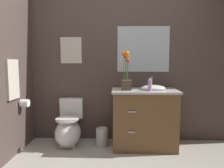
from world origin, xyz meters
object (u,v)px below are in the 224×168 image
Objects in this scene: trash_bin at (102,137)px; wall_mirror at (143,49)px; flower_vase at (126,78)px; wall_poster at (71,50)px; soap_bottle at (150,85)px; vanity_cabinet at (144,118)px; toilet at (69,129)px; toilet_paper_roll at (25,103)px; hanging_towel at (13,79)px.

wall_mirror is (0.63, 0.28, 1.31)m from trash_bin.
wall_poster reaches higher than flower_vase.
soap_bottle is at bearing -12.78° from trash_bin.
vanity_cabinet is at bearing -1.39° from trash_bin.
vanity_cabinet reaches higher than toilet.
toilet_paper_roll is at bearing -174.95° from flower_vase.
wall_mirror reaches higher than soap_bottle.
trash_bin is 0.52× the size of hanging_towel.
vanity_cabinet is (1.13, -0.03, 0.20)m from toilet.
trash_bin is 1.49m from hanging_towel.
hanging_towel is (-0.62, -0.39, 0.79)m from toilet.
flower_vase reaches higher than soap_bottle.
wall_mirror is at bearing 0.00° from wall_poster.
soap_bottle is at bearing -7.93° from toilet.
vanity_cabinet is 2.54× the size of wall_poster.
hanging_towel is (-1.48, -0.32, -0.00)m from flower_vase.
wall_poster is 0.99m from hanging_towel.
toilet is 1.08m from hanging_towel.
vanity_cabinet is at bearing 9.17° from flower_vase.
wall_mirror is (-0.05, 0.43, 0.51)m from soap_bottle.
wall_mirror is 1.92m from toilet_paper_roll.
hanging_towel is at bearing -172.92° from soap_bottle.
wall_mirror is 1.92m from hanging_towel.
vanity_cabinet is 0.65m from flower_vase.
wall_poster is at bearing 180.00° from wall_mirror.
toilet_paper_roll is (-1.43, -0.13, -0.35)m from flower_vase.
wall_poster is at bearing 46.56° from hanging_towel.
soap_bottle is 1.35m from wall_poster.
wall_mirror is at bearing 90.53° from vanity_cabinet.
vanity_cabinet is 0.70m from trash_bin.
vanity_cabinet is at bearing -1.34° from toilet.
wall_mirror is at bearing 20.53° from hanging_towel.
toilet is 3.95× the size of soap_bottle.
trash_bin is at bearing 167.22° from soap_bottle.
toilet is 2.54× the size of trash_bin.
trash_bin is at bearing -155.97° from wall_mirror.
soap_bottle is 0.43× the size of wall_poster.
flower_vase is at bearing -21.36° from wall_poster.
toilet is 1.67m from wall_mirror.
flower_vase is 3.17× the size of soap_bottle.
wall_mirror reaches higher than trash_bin.
trash_bin is at bearing 9.81° from toilet_paper_roll.
toilet_paper_roll reaches higher than toilet.
flower_vase reaches higher than trash_bin.
wall_mirror reaches higher than vanity_cabinet.
toilet_paper_roll is at bearing -174.29° from vanity_cabinet.
toilet is 1.15m from vanity_cabinet.
hanging_towel is (-1.75, -0.36, 0.59)m from vanity_cabinet.
vanity_cabinet is 9.43× the size of toilet_paper_roll.
toilet is at bearing 175.36° from flower_vase.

